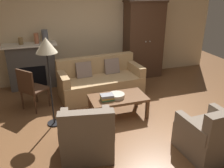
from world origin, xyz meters
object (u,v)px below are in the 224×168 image
at_px(mantel_vase_bronze, 21,41).
at_px(armchair_near_left, 87,136).
at_px(couch, 100,81).
at_px(mantel_vase_terracotta, 36,38).
at_px(fruit_bowl, 117,96).
at_px(book_stack, 107,97).
at_px(armoire, 143,40).
at_px(armchair_near_right, 210,136).
at_px(floor_lamp, 47,51).
at_px(side_chair_wooden, 31,87).
at_px(coffee_table, 118,99).
at_px(fireplace, 32,66).
at_px(mantel_vase_slate, 45,36).

relative_size(mantel_vase_bronze, armchair_near_left, 0.18).
relative_size(couch, mantel_vase_terracotta, 8.11).
relative_size(fruit_bowl, book_stack, 1.22).
bearing_deg(armoire, book_stack, -129.60).
bearing_deg(book_stack, armchair_near_right, -50.83).
height_order(mantel_vase_terracotta, floor_lamp, floor_lamp).
height_order(mantel_vase_terracotta, side_chair_wooden, mantel_vase_terracotta).
relative_size(book_stack, armchair_near_right, 0.28).
xyz_separation_m(book_stack, floor_lamp, (-1.00, 0.16, 0.94)).
height_order(coffee_table, side_chair_wooden, side_chair_wooden).
height_order(armchair_near_right, floor_lamp, floor_lamp).
relative_size(armchair_near_left, armchair_near_right, 1.02).
bearing_deg(fruit_bowl, mantel_vase_bronze, 129.67).
height_order(coffee_table, armchair_near_left, armchair_near_left).
relative_size(mantel_vase_bronze, armchair_near_right, 0.19).
distance_m(fireplace, book_stack, 2.45).
bearing_deg(book_stack, coffee_table, 14.25).
distance_m(book_stack, mantel_vase_terracotta, 2.47).
height_order(fireplace, mantel_vase_bronze, mantel_vase_bronze).
bearing_deg(armchair_near_right, floor_lamp, 143.45).
height_order(mantel_vase_slate, armchair_near_right, mantel_vase_slate).
bearing_deg(armchair_near_left, mantel_vase_slate, 96.22).
xyz_separation_m(mantel_vase_terracotta, floor_lamp, (0.12, -1.90, 0.18)).
bearing_deg(armchair_near_right, coffee_table, 121.89).
bearing_deg(fruit_bowl, armchair_near_left, -131.29).
bearing_deg(coffee_table, armchair_near_left, -131.93).
distance_m(armoire, mantel_vase_bronze, 3.14).
relative_size(fireplace, armoire, 0.61).
height_order(armoire, mantel_vase_terracotta, armoire).
relative_size(armchair_near_left, floor_lamp, 0.54).
height_order(armoire, book_stack, armoire).
distance_m(book_stack, armchair_near_left, 1.06).
distance_m(fireplace, mantel_vase_slate, 0.80).
bearing_deg(coffee_table, mantel_vase_slate, 119.94).
distance_m(mantel_vase_slate, armchair_near_right, 4.21).
bearing_deg(couch, book_stack, -99.24).
height_order(fireplace, armchair_near_right, fireplace).
bearing_deg(side_chair_wooden, fireplace, 87.06).
bearing_deg(floor_lamp, couch, 40.22).
height_order(fruit_bowl, floor_lamp, floor_lamp).
xyz_separation_m(fireplace, book_stack, (1.29, -2.08, -0.09)).
bearing_deg(couch, mantel_vase_slate, 140.75).
bearing_deg(coffee_table, fireplace, 127.20).
height_order(couch, armchair_near_left, armchair_near_left).
height_order(mantel_vase_bronze, armchair_near_left, mantel_vase_bronze).
relative_size(fireplace, couch, 0.64).
bearing_deg(mantel_vase_bronze, side_chair_wooden, -84.41).
bearing_deg(fireplace, armoire, -1.51).
bearing_deg(armchair_near_right, armoire, 82.24).
xyz_separation_m(coffee_table, mantel_vase_terracotta, (-1.35, 2.00, 0.88)).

